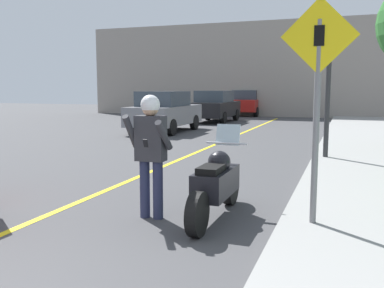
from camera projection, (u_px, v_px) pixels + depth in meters
name	position (u px, v px, depth m)	size (l,w,h in m)	color
road_center_line	(145.00, 174.00, 9.00)	(0.12, 36.00, 0.01)	yellow
building_backdrop	(293.00, 69.00, 27.05)	(28.00, 1.20, 6.03)	gray
motorcycle	(216.00, 184.00, 5.90)	(0.62, 2.13, 1.27)	black
person_biker	(151.00, 144.00, 5.83)	(0.59, 0.47, 1.71)	#282D4C
crossing_sign	(317.00, 90.00, 5.14)	(0.91, 0.08, 2.74)	slate
traffic_light	(329.00, 62.00, 10.19)	(0.26, 0.30, 3.27)	#2D2D30
parked_car_grey	(165.00, 111.00, 17.71)	(1.88, 4.20, 1.68)	black
parked_car_black	(215.00, 106.00, 23.04)	(1.88, 4.20, 1.68)	black
parked_car_red	(248.00, 103.00, 28.67)	(1.88, 4.20, 1.68)	black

